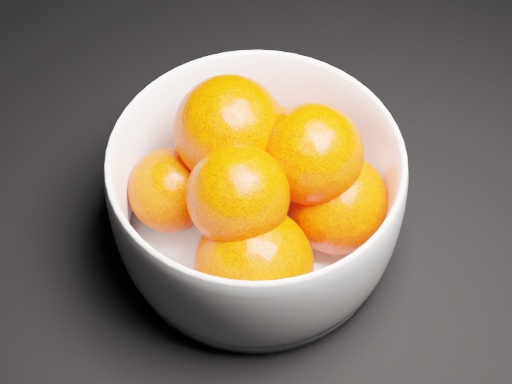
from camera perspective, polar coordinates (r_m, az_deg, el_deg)
bowl at (r=0.47m, az=-0.00°, el=-0.34°), size 0.19×0.19×0.09m
orange_pile at (r=0.46m, az=0.49°, el=0.42°), size 0.16×0.15×0.11m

